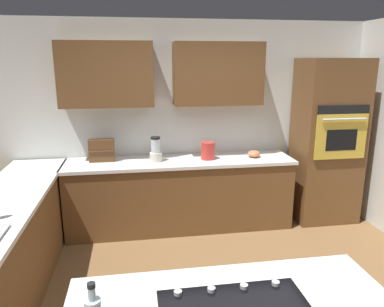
{
  "coord_description": "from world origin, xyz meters",
  "views": [
    {
      "loc": [
        0.64,
        2.65,
        2.11
      ],
      "look_at": [
        0.07,
        -0.97,
        1.17
      ],
      "focal_mm": 34.31,
      "sensor_mm": 36.0,
      "label": 1
    }
  ],
  "objects_px": {
    "wall_oven": "(327,142)",
    "mixing_bowl": "(254,154)",
    "kettle": "(208,151)",
    "blender": "(156,151)",
    "spice_rack": "(102,150)"
  },
  "relations": [
    {
      "from": "mixing_bowl",
      "to": "spice_rack",
      "type": "bearing_deg",
      "value": -2.89
    },
    {
      "from": "kettle",
      "to": "blender",
      "type": "bearing_deg",
      "value": 0.0
    },
    {
      "from": "wall_oven",
      "to": "blender",
      "type": "bearing_deg",
      "value": 0.31
    },
    {
      "from": "mixing_bowl",
      "to": "wall_oven",
      "type": "bearing_deg",
      "value": -179.31
    },
    {
      "from": "wall_oven",
      "to": "spice_rack",
      "type": "relative_size",
      "value": 6.98
    },
    {
      "from": "spice_rack",
      "to": "kettle",
      "type": "bearing_deg",
      "value": 175.78
    },
    {
      "from": "blender",
      "to": "spice_rack",
      "type": "height_order",
      "value": "blender"
    },
    {
      "from": "mixing_bowl",
      "to": "blender",
      "type": "bearing_deg",
      "value": 0.0
    },
    {
      "from": "wall_oven",
      "to": "spice_rack",
      "type": "distance_m",
      "value": 2.9
    },
    {
      "from": "mixing_bowl",
      "to": "kettle",
      "type": "relative_size",
      "value": 0.75
    },
    {
      "from": "wall_oven",
      "to": "mixing_bowl",
      "type": "height_order",
      "value": "wall_oven"
    },
    {
      "from": "wall_oven",
      "to": "mixing_bowl",
      "type": "bearing_deg",
      "value": 0.69
    },
    {
      "from": "wall_oven",
      "to": "spice_rack",
      "type": "height_order",
      "value": "wall_oven"
    },
    {
      "from": "wall_oven",
      "to": "mixing_bowl",
      "type": "xyz_separation_m",
      "value": [
        1.0,
        0.01,
        -0.12
      ]
    },
    {
      "from": "blender",
      "to": "wall_oven",
      "type": "bearing_deg",
      "value": -179.69
    }
  ]
}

